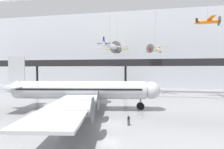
% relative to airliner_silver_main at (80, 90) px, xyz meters
% --- Properties ---
extents(ground_plane, '(260.00, 260.00, 0.00)m').
position_rel_airliner_silver_main_xyz_m(ground_plane, '(6.30, -5.62, -3.29)').
color(ground_plane, gray).
extents(hangar_back_wall, '(140.00, 3.00, 28.19)m').
position_rel_airliner_silver_main_xyz_m(hangar_back_wall, '(6.30, 33.40, 10.80)').
color(hangar_back_wall, silver).
rests_on(hangar_back_wall, ground).
extents(mezzanine_walkway, '(110.00, 3.20, 9.77)m').
position_rel_airliner_silver_main_xyz_m(mezzanine_walkway, '(6.30, 21.54, 4.83)').
color(mezzanine_walkway, black).
rests_on(mezzanine_walkway, ground).
extents(airliner_silver_main, '(27.48, 31.38, 9.04)m').
position_rel_airliner_silver_main_xyz_m(airliner_silver_main, '(0.00, 0.00, 0.00)').
color(airliner_silver_main, '#B7BABF').
rests_on(airliner_silver_main, ground).
extents(suspended_plane_cream_biplane, '(5.94, 5.58, 11.67)m').
position_rel_airliner_silver_main_xyz_m(suspended_plane_cream_biplane, '(14.64, 18.53, 8.83)').
color(suspended_plane_cream_biplane, beige).
extents(suspended_plane_yellow_lowwing, '(7.69, 6.26, 10.50)m').
position_rel_airliner_silver_main_xyz_m(suspended_plane_yellow_lowwing, '(3.24, 25.35, 10.48)').
color(suspended_plane_yellow_lowwing, yellow).
extents(suspended_plane_white_twin, '(9.72, 8.14, 11.49)m').
position_rel_airliner_silver_main_xyz_m(suspended_plane_white_twin, '(2.72, 14.59, 9.71)').
color(suspended_plane_white_twin, silver).
extents(suspended_plane_orange_highwing, '(5.14, 6.29, 6.33)m').
position_rel_airliner_silver_main_xyz_m(suspended_plane_orange_highwing, '(25.76, 13.82, 14.58)').
color(suspended_plane_orange_highwing, orange).
extents(stanchion_barrier, '(0.36, 0.36, 1.08)m').
position_rel_airliner_silver_main_xyz_m(stanchion_barrier, '(10.02, -2.44, -2.96)').
color(stanchion_barrier, '#B2B5BA').
rests_on(stanchion_barrier, ground).
extents(info_sign_pedestal, '(0.35, 0.73, 1.24)m').
position_rel_airliner_silver_main_xyz_m(info_sign_pedestal, '(8.53, -5.81, -2.83)').
color(info_sign_pedestal, '#4C4C51').
rests_on(info_sign_pedestal, ground).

